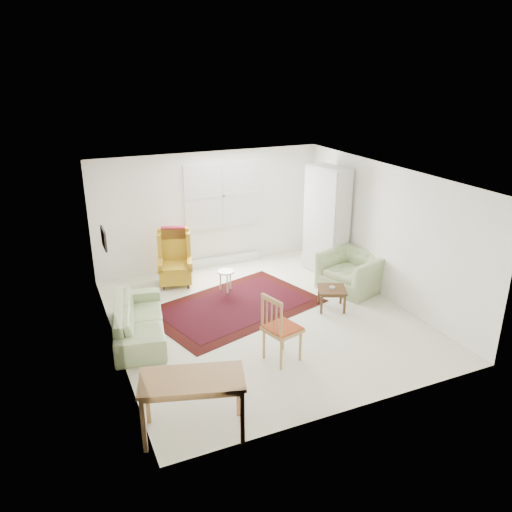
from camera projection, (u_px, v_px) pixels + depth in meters
name	position (u px, v px, depth m)	size (l,w,h in m)	color
room	(259.00, 246.00, 8.51)	(5.04, 5.54, 2.51)	silver
rug	(235.00, 306.00, 9.15)	(2.98, 1.92, 0.03)	black
sofa	(139.00, 313.00, 8.05)	(1.96, 0.77, 0.79)	#95AA71
armchair	(352.00, 268.00, 9.74)	(1.14, 0.99, 0.89)	#95AA71
wingback_chair	(175.00, 258.00, 9.90)	(0.65, 0.69, 1.13)	gold
coffee_table	(331.00, 298.00, 9.03)	(0.49, 0.49, 0.40)	#492C16
stool	(226.00, 281.00, 9.72)	(0.33, 0.33, 0.44)	white
cabinet	(327.00, 221.00, 10.37)	(0.47, 0.90, 2.26)	silver
desk	(193.00, 406.00, 5.88)	(1.22, 0.61, 0.77)	#B07E47
desk_chair	(282.00, 327.00, 7.33)	(0.48, 0.48, 1.09)	#B07E47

